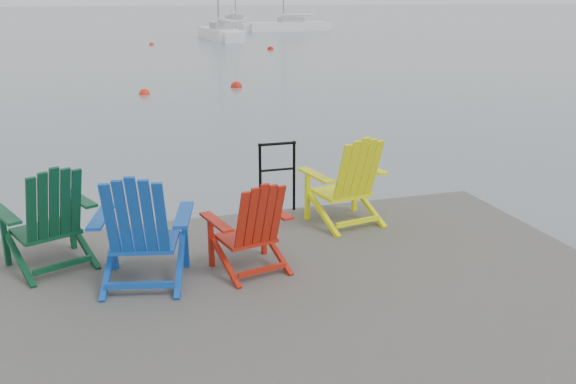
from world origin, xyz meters
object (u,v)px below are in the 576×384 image
object	(u,v)px
chair_blue	(141,228)
sailboat_near	(220,35)
handrail	(277,170)
buoy_b	(145,94)
buoy_d	(152,45)
chair_green	(48,217)
chair_yellow	(348,180)
sailboat_far	(288,27)
buoy_a	(236,87)
buoy_c	(270,50)
sailboat_mid	(235,23)
chair_red	(251,226)

from	to	relation	value
chair_blue	sailboat_near	bearing A→B (deg)	91.43
handrail	buoy_b	xyz separation A→B (m)	(-0.65, 13.70, -1.04)
buoy_d	chair_green	bearing A→B (deg)	-96.41
chair_yellow	sailboat_far	xyz separation A→B (m)	(14.19, 48.97, -0.69)
buoy_a	buoy_c	world-z (taller)	buoy_a
handrail	sailboat_far	bearing A→B (deg)	72.89
chair_blue	buoy_a	xyz separation A→B (m)	(4.38, 15.98, -1.07)
chair_yellow	buoy_b	distance (m)	14.46
sailboat_near	buoy_d	world-z (taller)	sailboat_near
sailboat_near	sailboat_mid	world-z (taller)	sailboat_mid
chair_blue	sailboat_mid	distance (m)	60.11
chair_red	buoy_d	distance (m)	36.79
chair_red	buoy_d	bearing A→B (deg)	73.68
buoy_d	buoy_a	bearing A→B (deg)	-86.75
chair_blue	buoy_b	world-z (taller)	chair_blue
chair_yellow	sailboat_far	bearing A→B (deg)	63.39
buoy_b	buoy_c	world-z (taller)	buoy_c
chair_green	chair_blue	xyz separation A→B (m)	(0.85, -0.65, 0.02)
sailboat_mid	buoy_b	distance (m)	45.02
handrail	sailboat_near	bearing A→B (deg)	80.11
sailboat_far	sailboat_mid	bearing A→B (deg)	16.44
chair_green	sailboat_mid	bearing A→B (deg)	52.97
sailboat_far	chair_green	bearing A→B (deg)	157.63
handrail	buoy_d	size ratio (longest dim) A/B	2.76
buoy_b	sailboat_mid	bearing A→B (deg)	73.88
handrail	buoy_d	world-z (taller)	handrail
chair_green	chair_red	size ratio (longest dim) A/B	1.13
chair_yellow	buoy_c	distance (m)	30.89
chair_red	buoy_a	xyz separation A→B (m)	(3.34, 15.99, -0.98)
buoy_b	sailboat_far	bearing A→B (deg)	65.85
chair_red	buoy_b	world-z (taller)	chair_red
chair_green	buoy_d	size ratio (longest dim) A/B	3.31
chair_yellow	sailboat_mid	size ratio (longest dim) A/B	0.09
buoy_d	buoy_c	bearing A→B (deg)	-41.27
buoy_a	chair_green	bearing A→B (deg)	-108.83
buoy_c	buoy_a	bearing A→B (deg)	-109.81
chair_blue	chair_red	distance (m)	1.05
chair_yellow	sailboat_mid	xyz separation A→B (m)	(11.17, 57.61, -0.69)
buoy_c	buoy_d	size ratio (longest dim) A/B	1.18
handrail	chair_green	distance (m)	2.79
sailboat_near	chair_red	bearing A→B (deg)	-103.84
sailboat_far	buoy_c	distance (m)	20.18
sailboat_near	buoy_d	size ratio (longest dim) A/B	30.11
chair_red	buoy_d	xyz separation A→B (m)	(2.16, 36.71, -0.98)
chair_green	sailboat_mid	xyz separation A→B (m)	(14.46, 57.89, -0.69)
sailboat_mid	buoy_b	bearing A→B (deg)	-87.18
buoy_c	chair_blue	bearing A→B (deg)	-107.52
chair_green	buoy_c	xyz separation A→B (m)	(10.61, 30.28, -1.04)
chair_red	chair_yellow	xyz separation A→B (m)	(1.40, 0.95, 0.07)
chair_blue	buoy_b	bearing A→B (deg)	99.18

